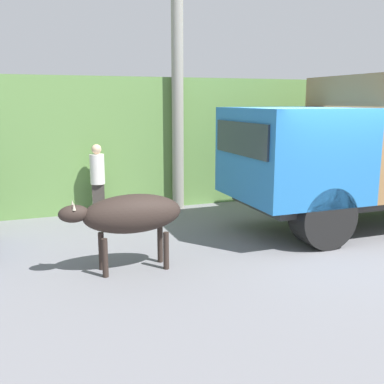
# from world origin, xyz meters

# --- Properties ---
(ground_plane) EXTENTS (60.00, 60.00, 0.00)m
(ground_plane) POSITION_xyz_m (0.00, 0.00, 0.00)
(ground_plane) COLOR slate
(hillside_embankment) EXTENTS (32.00, 5.05, 3.15)m
(hillside_embankment) POSITION_xyz_m (0.00, 6.25, 1.57)
(hillside_embankment) COLOR #608C47
(hillside_embankment) RESTS_ON ground_plane
(building_backdrop) EXTENTS (4.38, 2.70, 2.95)m
(building_backdrop) POSITION_xyz_m (-3.36, 5.19, 1.49)
(building_backdrop) COLOR #B2BCAD
(building_backdrop) RESTS_ON ground_plane
(brown_cow) EXTENTS (1.87, 0.60, 1.20)m
(brown_cow) POSITION_xyz_m (-3.71, -0.11, 0.88)
(brown_cow) COLOR #2D231E
(brown_cow) RESTS_ON ground_plane
(pedestrian_on_hill) EXTENTS (0.36, 0.36, 1.65)m
(pedestrian_on_hill) POSITION_xyz_m (-3.67, 3.35, 0.91)
(pedestrian_on_hill) COLOR #38332D
(pedestrian_on_hill) RESTS_ON ground_plane
(utility_pole) EXTENTS (0.90, 0.28, 6.88)m
(utility_pole) POSITION_xyz_m (-1.70, 3.55, 3.54)
(utility_pole) COLOR gray
(utility_pole) RESTS_ON ground_plane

